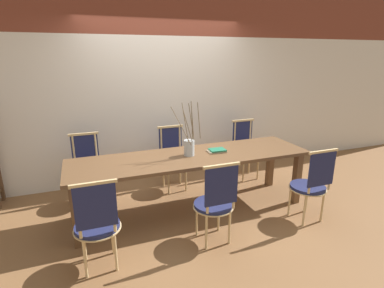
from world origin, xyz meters
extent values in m
plane|color=brown|center=(0.00, 0.00, 0.00)|extent=(16.00, 16.00, 0.00)
cube|color=silver|center=(0.00, 1.30, 1.13)|extent=(12.00, 0.06, 2.25)
cube|color=brown|center=(0.00, 1.30, 2.73)|extent=(12.00, 0.06, 0.95)
cube|color=brown|center=(0.00, 0.00, 0.74)|extent=(3.04, 0.83, 0.04)
cube|color=brown|center=(-1.42, -0.31, 0.36)|extent=(0.09, 0.09, 0.72)
cube|color=brown|center=(1.42, -0.31, 0.36)|extent=(0.09, 0.09, 0.72)
cube|color=brown|center=(-1.42, 0.31, 0.36)|extent=(0.09, 0.09, 0.72)
cube|color=brown|center=(1.42, 0.31, 0.36)|extent=(0.09, 0.09, 0.72)
cylinder|color=#1E234C|center=(-1.22, -0.71, 0.43)|extent=(0.42, 0.42, 0.04)
cylinder|color=tan|center=(-1.22, -0.71, 0.41)|extent=(0.44, 0.44, 0.01)
cylinder|color=tan|center=(-1.36, -0.57, 0.21)|extent=(0.03, 0.03, 0.41)
cylinder|color=tan|center=(-1.09, -0.57, 0.21)|extent=(0.03, 0.03, 0.41)
cylinder|color=tan|center=(-1.36, -0.84, 0.21)|extent=(0.03, 0.03, 0.41)
cylinder|color=tan|center=(-1.09, -0.84, 0.21)|extent=(0.03, 0.03, 0.41)
cylinder|color=tan|center=(-1.37, -0.89, 0.70)|extent=(0.03, 0.03, 0.50)
cylinder|color=tan|center=(-1.08, -0.89, 0.70)|extent=(0.03, 0.03, 0.50)
cube|color=#1E234C|center=(-1.22, -0.89, 0.73)|extent=(0.36, 0.02, 0.40)
cube|color=tan|center=(-1.22, -0.89, 0.94)|extent=(0.40, 0.03, 0.03)
cylinder|color=#1E234C|center=(-0.02, -0.71, 0.43)|extent=(0.42, 0.42, 0.04)
cylinder|color=tan|center=(-0.02, -0.71, 0.41)|extent=(0.44, 0.44, 0.01)
cylinder|color=tan|center=(-0.16, -0.57, 0.21)|extent=(0.03, 0.03, 0.41)
cylinder|color=tan|center=(0.11, -0.57, 0.21)|extent=(0.03, 0.03, 0.41)
cylinder|color=tan|center=(-0.16, -0.84, 0.21)|extent=(0.03, 0.03, 0.41)
cylinder|color=tan|center=(0.11, -0.84, 0.21)|extent=(0.03, 0.03, 0.41)
cylinder|color=tan|center=(-0.17, -0.89, 0.70)|extent=(0.03, 0.03, 0.50)
cylinder|color=tan|center=(0.12, -0.89, 0.70)|extent=(0.03, 0.03, 0.50)
cube|color=#1E234C|center=(-0.02, -0.89, 0.73)|extent=(0.36, 0.02, 0.40)
cube|color=tan|center=(-0.02, -0.89, 0.94)|extent=(0.40, 0.03, 0.03)
cylinder|color=#1E234C|center=(1.24, -0.71, 0.43)|extent=(0.42, 0.42, 0.04)
cylinder|color=tan|center=(1.24, -0.71, 0.41)|extent=(0.44, 0.44, 0.01)
cylinder|color=tan|center=(1.11, -0.57, 0.21)|extent=(0.03, 0.03, 0.41)
cylinder|color=tan|center=(1.38, -0.57, 0.21)|extent=(0.03, 0.03, 0.41)
cylinder|color=tan|center=(1.11, -0.84, 0.21)|extent=(0.03, 0.03, 0.41)
cylinder|color=tan|center=(1.38, -0.84, 0.21)|extent=(0.03, 0.03, 0.41)
cylinder|color=tan|center=(1.10, -0.89, 0.70)|extent=(0.03, 0.03, 0.50)
cylinder|color=tan|center=(1.39, -0.89, 0.70)|extent=(0.03, 0.03, 0.50)
cube|color=#1E234C|center=(1.24, -0.89, 0.73)|extent=(0.36, 0.02, 0.40)
cube|color=tan|center=(1.24, -0.89, 0.94)|extent=(0.40, 0.03, 0.03)
cylinder|color=#1E234C|center=(-1.25, 0.71, 0.43)|extent=(0.42, 0.42, 0.04)
cylinder|color=tan|center=(-1.25, 0.71, 0.41)|extent=(0.44, 0.44, 0.01)
cylinder|color=tan|center=(-1.12, 0.57, 0.21)|extent=(0.03, 0.03, 0.41)
cylinder|color=tan|center=(-1.39, 0.57, 0.21)|extent=(0.03, 0.03, 0.41)
cylinder|color=tan|center=(-1.12, 0.84, 0.21)|extent=(0.03, 0.03, 0.41)
cylinder|color=tan|center=(-1.39, 0.84, 0.21)|extent=(0.03, 0.03, 0.41)
cylinder|color=tan|center=(-1.11, 0.89, 0.70)|extent=(0.03, 0.03, 0.50)
cylinder|color=tan|center=(-1.40, 0.89, 0.70)|extent=(0.03, 0.03, 0.50)
cube|color=#1E234C|center=(-1.25, 0.89, 0.73)|extent=(0.36, 0.02, 0.40)
cube|color=tan|center=(-1.25, 0.89, 0.94)|extent=(0.40, 0.03, 0.03)
cylinder|color=#1E234C|center=(-0.02, 0.71, 0.43)|extent=(0.42, 0.42, 0.04)
cylinder|color=tan|center=(-0.02, 0.71, 0.41)|extent=(0.44, 0.44, 0.01)
cylinder|color=tan|center=(0.12, 0.57, 0.21)|extent=(0.03, 0.03, 0.41)
cylinder|color=tan|center=(-0.15, 0.57, 0.21)|extent=(0.03, 0.03, 0.41)
cylinder|color=tan|center=(0.12, 0.84, 0.21)|extent=(0.03, 0.03, 0.41)
cylinder|color=tan|center=(-0.15, 0.84, 0.21)|extent=(0.03, 0.03, 0.41)
cylinder|color=tan|center=(0.13, 0.89, 0.70)|extent=(0.03, 0.03, 0.50)
cylinder|color=tan|center=(-0.16, 0.89, 0.70)|extent=(0.03, 0.03, 0.50)
cube|color=#1E234C|center=(-0.02, 0.89, 0.73)|extent=(0.36, 0.02, 0.40)
cube|color=tan|center=(-0.02, 0.89, 0.94)|extent=(0.40, 0.03, 0.03)
cylinder|color=#1E234C|center=(1.24, 0.71, 0.43)|extent=(0.42, 0.42, 0.04)
cylinder|color=tan|center=(1.24, 0.71, 0.41)|extent=(0.44, 0.44, 0.01)
cylinder|color=tan|center=(1.37, 0.57, 0.21)|extent=(0.03, 0.03, 0.41)
cylinder|color=tan|center=(1.10, 0.57, 0.21)|extent=(0.03, 0.03, 0.41)
cylinder|color=tan|center=(1.37, 0.84, 0.21)|extent=(0.03, 0.03, 0.41)
cylinder|color=tan|center=(1.10, 0.84, 0.21)|extent=(0.03, 0.03, 0.41)
cylinder|color=tan|center=(1.38, 0.89, 0.70)|extent=(0.03, 0.03, 0.50)
cylinder|color=tan|center=(1.09, 0.89, 0.70)|extent=(0.03, 0.03, 0.50)
cube|color=#1E234C|center=(1.24, 0.89, 0.73)|extent=(0.36, 0.02, 0.40)
cube|color=tan|center=(1.24, 0.89, 0.94)|extent=(0.40, 0.03, 0.03)
cylinder|color=#B2BCC1|center=(-0.03, 0.02, 0.86)|extent=(0.13, 0.13, 0.20)
cylinder|color=brown|center=(-0.07, -0.03, 1.15)|extent=(0.10, 0.08, 0.39)
cylinder|color=brown|center=(0.00, -0.01, 1.21)|extent=(0.07, 0.07, 0.50)
cylinder|color=brown|center=(-0.16, -0.07, 1.17)|extent=(0.17, 0.27, 0.43)
cylinder|color=brown|center=(0.00, 0.00, 1.18)|extent=(0.05, 0.08, 0.44)
cylinder|color=brown|center=(-0.02, -0.02, 1.19)|extent=(0.09, 0.04, 0.47)
cylinder|color=brown|center=(0.07, -0.05, 1.21)|extent=(0.14, 0.22, 0.50)
cylinder|color=brown|center=(-0.09, 0.00, 1.19)|extent=(0.05, 0.12, 0.47)
cube|color=beige|center=(0.35, 0.02, 0.77)|extent=(0.24, 0.16, 0.02)
cube|color=#1E6B4C|center=(0.36, 0.02, 0.79)|extent=(0.21, 0.17, 0.02)
camera|label=1|loc=(-1.26, -3.34, 1.98)|focal=28.00mm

